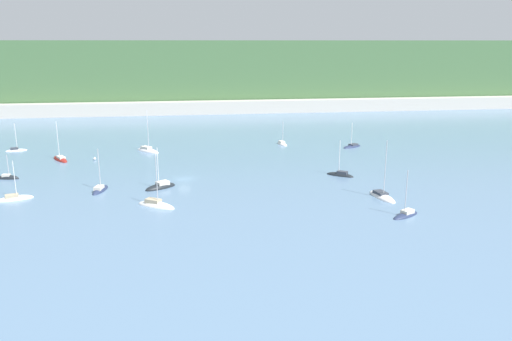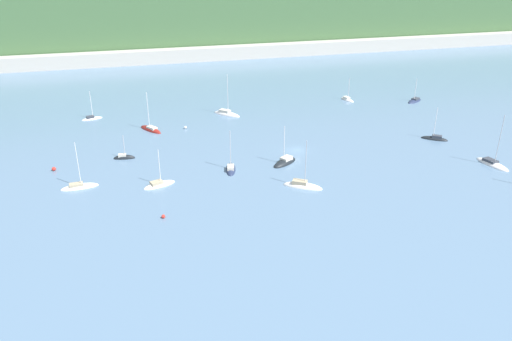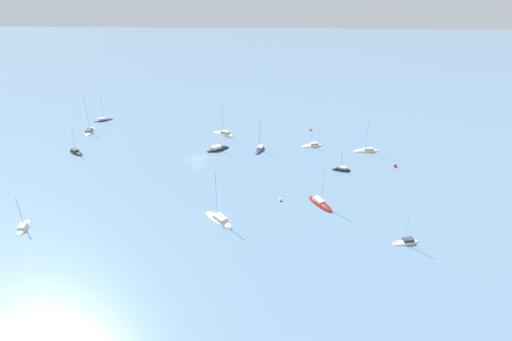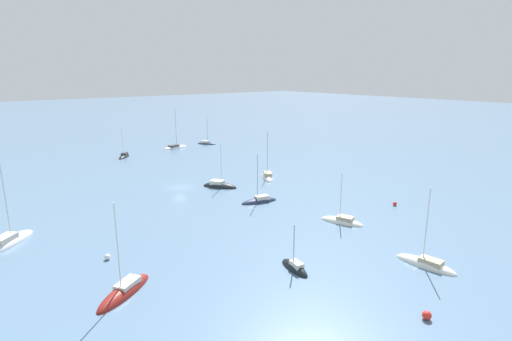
% 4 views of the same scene
% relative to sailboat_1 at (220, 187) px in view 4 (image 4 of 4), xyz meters
% --- Properties ---
extents(ground_plane, '(600.00, 600.00, 0.00)m').
position_rel_sailboat_1_xyz_m(ground_plane, '(4.96, 6.49, -0.11)').
color(ground_plane, slate).
extents(sailboat_1, '(7.37, 6.17, 9.81)m').
position_rel_sailboat_1_xyz_m(sailboat_1, '(0.00, 0.00, 0.00)').
color(sailboat_1, black).
rests_on(sailboat_1, ground_plane).
extents(sailboat_2, '(7.14, 4.40, 8.55)m').
position_rel_sailboat_1_xyz_m(sailboat_2, '(-28.16, -4.16, -0.01)').
color(sailboat_2, white).
rests_on(sailboat_2, ground_plane).
extents(sailboat_3, '(6.35, 5.53, 9.05)m').
position_rel_sailboat_1_xyz_m(sailboat_3, '(40.92, 4.40, 0.01)').
color(sailboat_3, black).
rests_on(sailboat_3, ground_plane).
extents(sailboat_4, '(7.75, 7.92, 12.74)m').
position_rel_sailboat_1_xyz_m(sailboat_4, '(-5.28, 37.52, 0.02)').
color(sailboat_4, silver).
rests_on(sailboat_4, ground_plane).
extents(sailboat_6, '(5.04, 2.15, 6.47)m').
position_rel_sailboat_1_xyz_m(sailboat_6, '(-34.63, 12.11, -0.02)').
color(sailboat_6, black).
rests_on(sailboat_6, ground_plane).
extents(sailboat_7, '(8.00, 6.24, 11.07)m').
position_rel_sailboat_1_xyz_m(sailboat_7, '(-0.31, -12.35, 0.01)').
color(sailboat_7, white).
rests_on(sailboat_7, ground_plane).
extents(sailboat_8, '(7.52, 2.85, 10.51)m').
position_rel_sailboat_1_xyz_m(sailboat_8, '(-43.73, -0.98, -0.01)').
color(sailboat_8, white).
rests_on(sailboat_8, ground_plane).
extents(sailboat_9, '(3.53, 7.12, 9.58)m').
position_rel_sailboat_1_xyz_m(sailboat_9, '(-12.45, -0.34, 0.01)').
color(sailboat_9, '#232D4C').
rests_on(sailboat_9, ground_plane).
extents(sailboat_11, '(4.15, 8.81, 12.43)m').
position_rel_sailboat_1_xyz_m(sailboat_11, '(44.22, -12.83, -0.01)').
color(sailboat_11, silver).
rests_on(sailboat_11, ground_plane).
extents(sailboat_12, '(6.69, 5.09, 9.11)m').
position_rel_sailboat_1_xyz_m(sailboat_12, '(44.23, -23.93, 0.02)').
color(sailboat_12, '#232D4C').
rests_on(sailboat_12, ground_plane).
extents(sailboat_13, '(6.17, 8.03, 11.18)m').
position_rel_sailboat_1_xyz_m(sailboat_13, '(-27.33, 29.83, -0.02)').
color(sailboat_13, maroon).
rests_on(sailboat_13, ground_plane).
extents(mooring_buoy_0, '(0.72, 0.72, 0.72)m').
position_rel_sailboat_1_xyz_m(mooring_buoy_0, '(-18.37, 28.63, 0.25)').
color(mooring_buoy_0, white).
rests_on(mooring_buoy_0, ground_plane).
extents(mooring_buoy_1, '(0.87, 0.87, 0.87)m').
position_rel_sailboat_1_xyz_m(mooring_buoy_1, '(-49.45, 9.14, 0.33)').
color(mooring_buoy_1, red).
rests_on(mooring_buoy_1, ground_plane).
extents(mooring_buoy_2, '(0.69, 0.69, 0.69)m').
position_rel_sailboat_1_xyz_m(mooring_buoy_2, '(-28.61, -17.71, 0.24)').
color(mooring_buoy_2, red).
rests_on(mooring_buoy_2, ground_plane).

